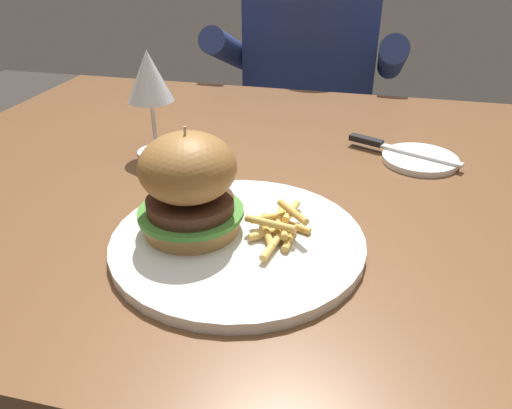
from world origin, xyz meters
TOP-DOWN VIEW (x-y plane):
  - dining_table at (0.00, 0.00)m, footprint 1.24×0.94m
  - main_plate at (-0.00, -0.21)m, footprint 0.31×0.31m
  - burger_sandwich at (-0.06, -0.21)m, footprint 0.13×0.13m
  - fries_pile at (0.05, -0.19)m, footprint 0.08×0.13m
  - wine_glass at (-0.21, 0.03)m, footprint 0.08×0.08m
  - bread_plate at (0.23, 0.10)m, footprint 0.12×0.12m
  - table_knife at (0.18, 0.12)m, footprint 0.19×0.09m
  - diner_person at (-0.05, 0.75)m, footprint 0.51×0.36m

SIDE VIEW (x-z plane):
  - diner_person at x=-0.05m, z-range -0.02..1.15m
  - dining_table at x=0.00m, z-range 0.28..1.02m
  - bread_plate at x=0.23m, z-range 0.74..0.75m
  - main_plate at x=0.00m, z-range 0.74..0.75m
  - table_knife at x=0.18m, z-range 0.75..0.76m
  - fries_pile at x=0.05m, z-range 0.75..0.78m
  - burger_sandwich at x=-0.06m, z-range 0.75..0.88m
  - wine_glass at x=-0.21m, z-range 0.78..0.96m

